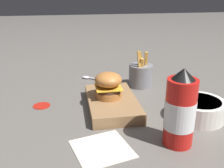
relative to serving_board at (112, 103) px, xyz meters
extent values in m
plane|color=#5B5651|center=(0.01, -0.03, -0.02)|extent=(6.00, 6.00, 0.00)
cube|color=olive|center=(0.00, 0.00, 0.00)|extent=(0.28, 0.16, 0.04)
cylinder|color=#AD6B33|center=(0.01, 0.01, 0.03)|extent=(0.09, 0.09, 0.02)
cylinder|color=#4C3323|center=(0.01, 0.01, 0.05)|extent=(0.08, 0.08, 0.01)
cube|color=gold|center=(0.01, 0.01, 0.05)|extent=(0.09, 0.09, 0.00)
ellipsoid|color=#AD6B33|center=(0.01, 0.01, 0.08)|extent=(0.09, 0.09, 0.05)
cylinder|color=red|center=(-0.24, -0.13, 0.07)|extent=(0.08, 0.08, 0.18)
cylinder|color=silver|center=(-0.24, -0.13, 0.07)|extent=(0.08, 0.08, 0.07)
cone|color=black|center=(-0.24, -0.13, 0.17)|extent=(0.06, 0.06, 0.03)
cylinder|color=slate|center=(0.18, -0.15, 0.03)|extent=(0.10, 0.10, 0.09)
cube|color=gold|center=(0.17, -0.15, 0.07)|extent=(0.02, 0.02, 0.06)
cube|color=gold|center=(0.16, -0.14, 0.09)|extent=(0.02, 0.02, 0.10)
cube|color=gold|center=(0.16, -0.15, 0.07)|extent=(0.03, 0.02, 0.07)
cube|color=gold|center=(0.18, -0.17, 0.08)|extent=(0.02, 0.02, 0.09)
cube|color=gold|center=(0.18, -0.15, 0.08)|extent=(0.01, 0.03, 0.09)
cylinder|color=silver|center=(-0.12, -0.25, 0.01)|extent=(0.16, 0.16, 0.06)
cylinder|color=#669356|center=(-0.12, -0.25, 0.04)|extent=(0.13, 0.13, 0.01)
cylinder|color=silver|center=(0.27, 0.01, -0.01)|extent=(0.07, 0.09, 0.01)
ellipsoid|color=silver|center=(0.32, 0.06, -0.01)|extent=(0.04, 0.04, 0.01)
cylinder|color=#B21E14|center=(0.05, 0.24, -0.02)|extent=(0.06, 0.06, 0.00)
cube|color=beige|center=(-0.23, 0.07, -0.02)|extent=(0.17, 0.17, 0.00)
camera|label=1|loc=(-0.79, 0.14, 0.37)|focal=42.00mm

